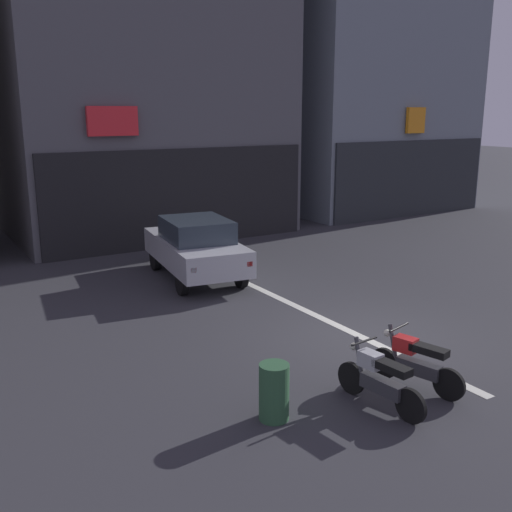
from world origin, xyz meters
The scene contains 7 objects.
ground_plane centered at (0.00, 0.00, 0.00)m, with size 120.00×120.00×0.00m, color #333338.
lane_centre_line centered at (0.00, 6.00, 0.00)m, with size 0.20×18.00×0.01m, color silver.
building_far_right centered at (11.18, 13.70, 8.20)m, with size 8.68×8.44×16.42m.
car_silver_crossing_near centered at (-0.93, 5.55, 0.89)m, with size 2.31×4.30×1.64m.
motorcycle_silver_row_leftmost centered at (-1.70, -2.28, 0.46)m, with size 0.55×1.67×0.98m.
motorcycle_red_row_left_mid centered at (-0.77, -2.12, 0.46)m, with size 0.60×1.64×0.98m.
trash_bin centered at (-3.24, -1.75, 0.42)m, with size 0.44×0.44×0.85m, color #2D5938.
Camera 1 is at (-7.52, -8.20, 4.34)m, focal length 41.21 mm.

